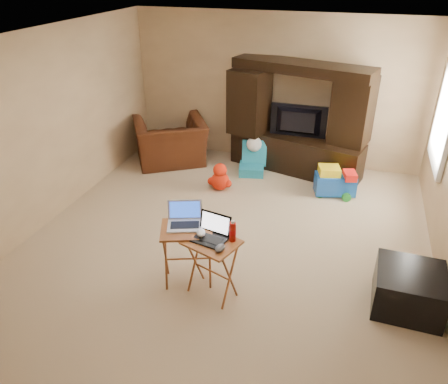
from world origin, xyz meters
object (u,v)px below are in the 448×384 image
(entertainment_center, at_px, (298,119))
(plush_toy, at_px, (220,177))
(ottoman, at_px, (409,290))
(water_bottle, at_px, (233,232))
(television, at_px, (298,122))
(laptop_right, at_px, (208,230))
(tray_table_right, at_px, (212,268))
(mouse_right, at_px, (220,248))
(push_toy, at_px, (335,181))
(tray_table_left, at_px, (188,255))
(recliner, at_px, (171,142))
(mouse_left, at_px, (201,233))
(child_rocker, at_px, (252,159))
(laptop_left, at_px, (184,217))

(entertainment_center, bearing_deg, plush_toy, -118.36)
(ottoman, bearing_deg, water_bottle, -169.10)
(television, height_order, laptop_right, television)
(plush_toy, bearing_deg, tray_table_right, -73.95)
(tray_table_right, height_order, mouse_right, mouse_right)
(push_toy, xyz_separation_m, tray_table_left, (-1.38, -2.59, 0.12))
(recliner, bearing_deg, ottoman, 113.29)
(mouse_left, bearing_deg, child_rocker, 93.96)
(tray_table_right, xyz_separation_m, laptop_right, (-0.04, 0.02, 0.46))
(plush_toy, distance_m, water_bottle, 2.48)
(laptop_left, bearing_deg, child_rocker, 69.63)
(ottoman, relative_size, tray_table_right, 0.99)
(recliner, bearing_deg, mouse_right, 89.39)
(entertainment_center, relative_size, laptop_right, 6.22)
(tray_table_left, bearing_deg, mouse_left, -40.75)
(push_toy, bearing_deg, water_bottle, -123.54)
(recliner, bearing_deg, entertainment_center, 157.01)
(tray_table_left, distance_m, laptop_right, 0.54)
(television, relative_size, mouse_left, 6.45)
(tray_table_left, height_order, tray_table_right, tray_table_left)
(laptop_left, bearing_deg, entertainment_center, 58.09)
(plush_toy, xyz_separation_m, push_toy, (1.73, 0.38, 0.01))
(tray_table_left, distance_m, tray_table_right, 0.34)
(mouse_left, height_order, water_bottle, water_bottle)
(recliner, xyz_separation_m, laptop_right, (1.78, -3.03, 0.42))
(entertainment_center, distance_m, water_bottle, 3.32)
(entertainment_center, xyz_separation_m, television, (-0.00, -0.04, -0.04))
(television, distance_m, laptop_left, 3.28)
(plush_toy, relative_size, laptop_left, 1.21)
(plush_toy, bearing_deg, tray_table_left, -81.04)
(push_toy, height_order, tray_table_right, tray_table_right)
(laptop_left, bearing_deg, tray_table_left, -65.10)
(ottoman, xyz_separation_m, laptop_left, (-2.35, -0.28, 0.61))
(laptop_right, bearing_deg, child_rocker, 107.28)
(recliner, height_order, mouse_right, recliner)
(recliner, bearing_deg, water_bottle, 92.01)
(child_rocker, height_order, water_bottle, water_bottle)
(tray_table_right, bearing_deg, ottoman, 31.41)
(recliner, xyz_separation_m, child_rocker, (1.48, -0.02, -0.11))
(tray_table_left, distance_m, mouse_left, 0.43)
(plush_toy, distance_m, laptop_right, 2.46)
(child_rocker, xyz_separation_m, tray_table_right, (0.34, -3.03, 0.07))
(television, bearing_deg, water_bottle, 88.11)
(laptop_left, relative_size, laptop_right, 1.03)
(television, bearing_deg, tray_table_right, 84.77)
(tray_table_left, distance_m, mouse_right, 0.62)
(laptop_right, bearing_deg, ottoman, 22.90)
(plush_toy, height_order, push_toy, push_toy)
(entertainment_center, height_order, laptop_left, entertainment_center)
(ottoman, bearing_deg, tray_table_right, -167.96)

